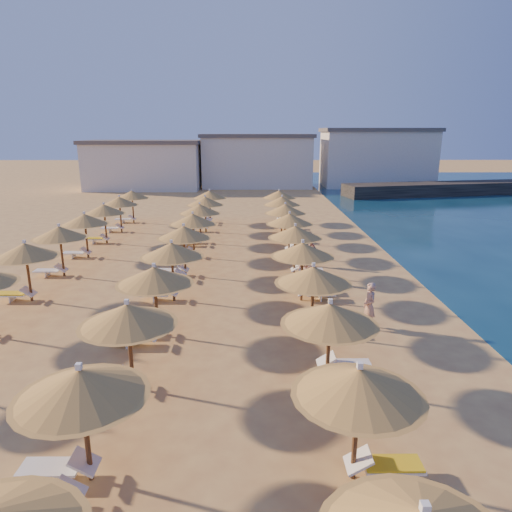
{
  "coord_description": "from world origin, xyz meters",
  "views": [
    {
      "loc": [
        1.26,
        -19.1,
        7.61
      ],
      "look_at": [
        1.43,
        4.0,
        1.3
      ],
      "focal_mm": 32.0,
      "sensor_mm": 36.0,
      "label": 1
    }
  ],
  "objects_px": {
    "jetty": "(459,188)",
    "parasol_row_east": "(298,241)",
    "parasol_row_west": "(178,241)",
    "beachgoer_b": "(304,268)",
    "beachgoer_c": "(311,253)",
    "beachgoer_a": "(369,306)"
  },
  "relations": [
    {
      "from": "parasol_row_east",
      "to": "beachgoer_b",
      "type": "height_order",
      "value": "parasol_row_east"
    },
    {
      "from": "jetty",
      "to": "beachgoer_b",
      "type": "xyz_separation_m",
      "value": [
        -23.27,
        -34.71,
        0.07
      ]
    },
    {
      "from": "jetty",
      "to": "parasol_row_west",
      "type": "xyz_separation_m",
      "value": [
        -29.62,
        -35.34,
        1.64
      ]
    },
    {
      "from": "beachgoer_c",
      "to": "jetty",
      "type": "bearing_deg",
      "value": 105.31
    },
    {
      "from": "beachgoer_a",
      "to": "parasol_row_east",
      "type": "bearing_deg",
      "value": -164.57
    },
    {
      "from": "jetty",
      "to": "parasol_row_east",
      "type": "distance_m",
      "value": 42.57
    },
    {
      "from": "parasol_row_east",
      "to": "parasol_row_west",
      "type": "height_order",
      "value": "same"
    },
    {
      "from": "parasol_row_west",
      "to": "beachgoer_b",
      "type": "distance_m",
      "value": 6.56
    },
    {
      "from": "jetty",
      "to": "beachgoer_b",
      "type": "distance_m",
      "value": 41.79
    },
    {
      "from": "beachgoer_c",
      "to": "parasol_row_west",
      "type": "bearing_deg",
      "value": -102.12
    },
    {
      "from": "jetty",
      "to": "parasol_row_west",
      "type": "relative_size",
      "value": 0.81
    },
    {
      "from": "jetty",
      "to": "parasol_row_east",
      "type": "height_order",
      "value": "parasol_row_east"
    },
    {
      "from": "beachgoer_b",
      "to": "beachgoer_a",
      "type": "height_order",
      "value": "beachgoer_a"
    },
    {
      "from": "jetty",
      "to": "parasol_row_east",
      "type": "xyz_separation_m",
      "value": [
        -23.68,
        -35.34,
        1.64
      ]
    },
    {
      "from": "parasol_row_east",
      "to": "beachgoer_b",
      "type": "bearing_deg",
      "value": 57.65
    },
    {
      "from": "parasol_row_west",
      "to": "beachgoer_a",
      "type": "relative_size",
      "value": 19.35
    },
    {
      "from": "jetty",
      "to": "parasol_row_east",
      "type": "bearing_deg",
      "value": -135.82
    },
    {
      "from": "jetty",
      "to": "parasol_row_west",
      "type": "height_order",
      "value": "parasol_row_west"
    },
    {
      "from": "parasol_row_east",
      "to": "beachgoer_c",
      "type": "xyz_separation_m",
      "value": [
        1.1,
        3.61,
        -1.55
      ]
    },
    {
      "from": "beachgoer_b",
      "to": "parasol_row_east",
      "type": "bearing_deg",
      "value": -53.77
    },
    {
      "from": "parasol_row_west",
      "to": "beachgoer_b",
      "type": "xyz_separation_m",
      "value": [
        6.34,
        0.63,
        -1.57
      ]
    },
    {
      "from": "parasol_row_west",
      "to": "parasol_row_east",
      "type": "bearing_deg",
      "value": 0.0
    }
  ]
}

